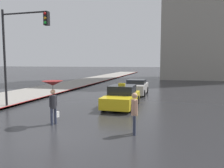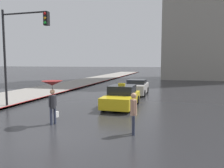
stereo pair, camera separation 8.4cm
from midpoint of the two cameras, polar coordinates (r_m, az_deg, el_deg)
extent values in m
plane|color=#262628|center=(8.83, -16.23, -13.77)|extent=(300.00, 300.00, 0.00)
cube|color=gold|center=(14.36, 2.68, -4.01)|extent=(1.80, 4.23, 0.69)
cube|color=black|center=(14.47, 2.87, -1.45)|extent=(1.58, 1.90, 0.56)
cylinder|color=black|center=(12.96, 5.10, -6.00)|extent=(0.20, 0.60, 0.60)
cylinder|color=black|center=(13.37, -2.17, -5.63)|extent=(0.20, 0.60, 0.60)
cylinder|color=black|center=(15.51, 6.84, -4.11)|extent=(0.20, 0.60, 0.60)
cylinder|color=black|center=(15.85, 0.70, -3.86)|extent=(0.20, 0.60, 0.60)
cube|color=yellow|center=(14.23, 2.70, -0.11)|extent=(0.44, 0.16, 0.16)
cube|color=#B7B2AD|center=(20.17, 6.53, -1.11)|extent=(1.80, 4.06, 0.81)
cube|color=black|center=(20.31, 6.64, 0.63)|extent=(1.58, 1.83, 0.39)
cylinder|color=black|center=(18.85, 8.50, -2.42)|extent=(0.20, 0.60, 0.60)
cylinder|color=black|center=(19.13, 3.40, -2.26)|extent=(0.20, 0.60, 0.60)
cylinder|color=black|center=(21.33, 9.32, -1.51)|extent=(0.20, 0.60, 0.60)
cylinder|color=black|center=(21.57, 4.79, -1.38)|extent=(0.20, 0.60, 0.60)
cylinder|color=#2D3347|center=(10.62, -15.39, -8.28)|extent=(0.15, 0.15, 0.77)
cylinder|color=#2D3347|center=(10.76, -14.49, -8.07)|extent=(0.15, 0.15, 0.77)
cylinder|color=#28282D|center=(10.55, -15.03, -4.51)|extent=(0.38, 0.38, 0.61)
sphere|color=tan|center=(10.48, -15.09, -1.98)|extent=(0.23, 0.23, 0.23)
cylinder|color=#28282D|center=(10.42, -15.82, -4.39)|extent=(0.09, 0.09, 0.52)
cylinder|color=#28282D|center=(10.66, -14.26, -4.13)|extent=(0.09, 0.09, 0.52)
cone|color=maroon|center=(10.43, -15.15, 0.21)|extent=(0.97, 0.97, 0.22)
cylinder|color=black|center=(10.47, -15.10, -1.60)|extent=(0.02, 0.02, 0.66)
cube|color=white|center=(10.89, -14.03, -7.69)|extent=(0.15, 0.20, 0.28)
cylinder|color=#2D3347|center=(9.10, 5.89, -10.37)|extent=(0.14, 0.14, 0.79)
cylinder|color=#2D3347|center=(8.89, 5.89, -10.75)|extent=(0.14, 0.14, 0.79)
cylinder|color=tan|center=(8.83, 5.93, -6.12)|extent=(0.31, 0.31, 0.63)
sphere|color=tan|center=(8.74, 5.96, -3.04)|extent=(0.23, 0.23, 0.23)
cylinder|color=tan|center=(8.99, 5.93, -5.61)|extent=(0.08, 0.08, 0.53)
cylinder|color=tan|center=(8.65, 5.94, -6.05)|extent=(0.08, 0.08, 0.53)
cylinder|color=black|center=(15.52, -26.06, 5.74)|extent=(0.14, 0.14, 6.19)
cylinder|color=black|center=(14.85, -21.88, 16.80)|extent=(3.08, 0.10, 0.10)
cube|color=black|center=(13.93, -16.57, 16.07)|extent=(0.28, 0.28, 0.80)
sphere|color=red|center=(13.85, -16.97, 17.22)|extent=(0.16, 0.16, 0.16)
sphere|color=orange|center=(13.79, -16.94, 16.17)|extent=(0.16, 0.16, 0.16)
sphere|color=green|center=(13.75, -16.91, 15.10)|extent=(0.16, 0.16, 0.16)
camera|label=1|loc=(0.04, -89.84, 0.02)|focal=35.00mm
camera|label=2|loc=(0.04, 90.16, -0.02)|focal=35.00mm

